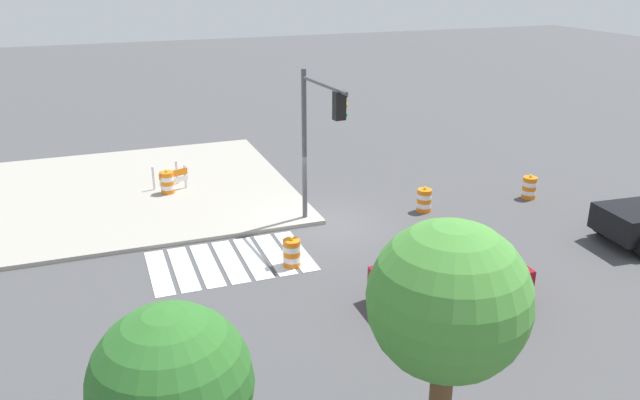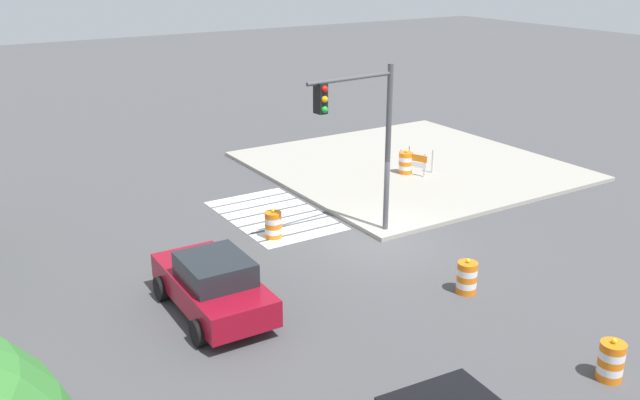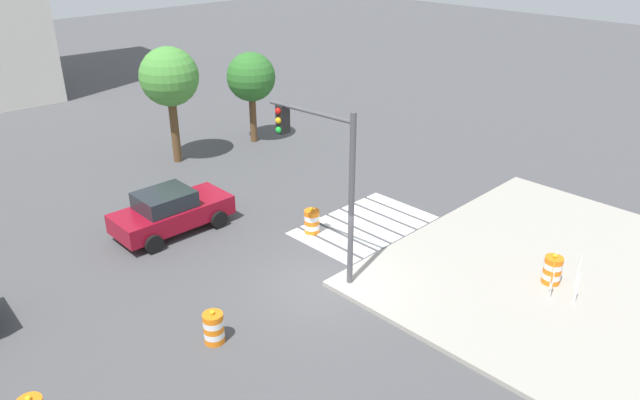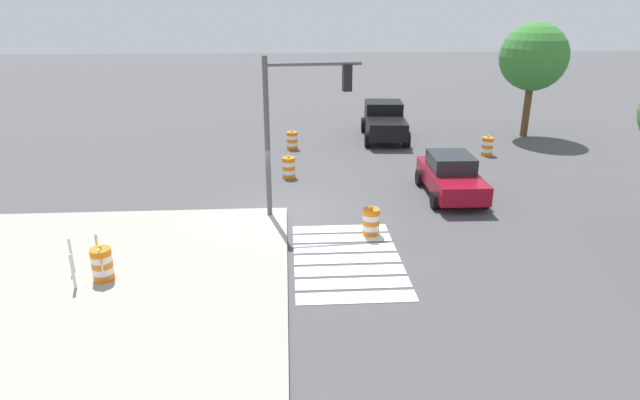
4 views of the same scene
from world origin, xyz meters
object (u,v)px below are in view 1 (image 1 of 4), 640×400
traffic_barrel_median_near (529,188)px  street_tree_streetside_far (172,387)px  construction_barricade (172,177)px  street_tree_streetside_mid (448,303)px  sports_car (453,276)px  traffic_barrel_near_corner (292,253)px  traffic_barrel_median_far (424,200)px  traffic_barrel_on_sidewalk (167,182)px  traffic_light_pole (318,125)px

traffic_barrel_median_near → street_tree_streetside_far: size_ratio=0.22×
construction_barricade → street_tree_streetside_far: bearing=82.8°
street_tree_streetside_mid → street_tree_streetside_far: 4.43m
sports_car → construction_barricade: sports_car is taller
traffic_barrel_near_corner → construction_barricade: (2.61, -8.10, 0.27)m
traffic_barrel_near_corner → traffic_barrel_median_far: 6.79m
sports_car → traffic_barrel_on_sidewalk: 13.18m
sports_car → street_tree_streetside_far: 10.39m
traffic_light_pole → street_tree_streetside_far: bearing=60.6°
sports_car → construction_barricade: (6.18, -11.80, -0.09)m
traffic_barrel_median_far → street_tree_streetside_mid: 14.45m
street_tree_streetside_mid → sports_car: bearing=-124.0°
traffic_barrel_median_near → construction_barricade: 14.71m
traffic_barrel_on_sidewalk → traffic_light_pole: bearing=129.3°
traffic_barrel_near_corner → street_tree_streetside_far: (4.80, 9.32, 2.86)m
street_tree_streetside_mid → street_tree_streetside_far: (4.36, -0.33, -0.68)m
street_tree_streetside_mid → traffic_barrel_on_sidewalk: bearing=-82.2°
sports_car → traffic_barrel_near_corner: size_ratio=4.25×
sports_car → traffic_light_pole: traffic_light_pole is taller
sports_car → construction_barricade: size_ratio=3.02×
traffic_barrel_median_near → traffic_barrel_median_far: size_ratio=1.00×
traffic_barrel_on_sidewalk → street_tree_streetside_mid: 17.94m
sports_car → traffic_barrel_median_far: (-2.67, -6.36, -0.36)m
traffic_barrel_median_near → street_tree_streetside_far: bearing=36.7°
traffic_barrel_median_far → traffic_light_pole: (4.52, 0.42, 3.46)m
street_tree_streetside_far → traffic_barrel_median_near: bearing=-143.3°
sports_car → traffic_barrel_median_far: sports_car is taller
sports_car → street_tree_streetside_mid: (4.01, 5.95, 3.18)m
traffic_barrel_median_near → construction_barricade: bearing=-22.6°
sports_car → traffic_barrel_near_corner: 5.15m
construction_barricade → street_tree_streetside_far: (2.20, 17.41, 2.59)m
traffic_barrel_median_near → traffic_barrel_on_sidewalk: 14.82m
traffic_barrel_median_far → traffic_light_pole: traffic_light_pole is taller
traffic_barrel_near_corner → sports_car: bearing=134.0°
traffic_barrel_median_far → street_tree_streetside_far: 16.54m
traffic_light_pole → street_tree_streetside_far: size_ratio=1.20×
traffic_barrel_near_corner → street_tree_streetside_far: bearing=62.7°
traffic_barrel_on_sidewalk → street_tree_streetside_far: street_tree_streetside_far is taller
street_tree_streetside_mid → traffic_barrel_median_near: bearing=-133.3°
construction_barricade → traffic_barrel_median_near: bearing=157.4°
traffic_barrel_on_sidewalk → traffic_barrel_median_far: bearing=150.5°
construction_barricade → traffic_light_pole: traffic_light_pole is taller
traffic_barrel_near_corner → construction_barricade: bearing=-72.2°
traffic_barrel_median_near → street_tree_streetside_mid: (11.42, 12.10, 3.54)m
traffic_barrel_near_corner → traffic_barrel_median_far: same height
traffic_light_pole → street_tree_streetside_mid: size_ratio=1.02×
traffic_barrel_on_sidewalk → construction_barricade: bearing=-128.9°
traffic_barrel_median_far → traffic_barrel_on_sidewalk: (9.08, -5.15, 0.15)m
construction_barricade → traffic_barrel_on_sidewalk: bearing=51.1°
traffic_barrel_median_far → construction_barricade: 10.39m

